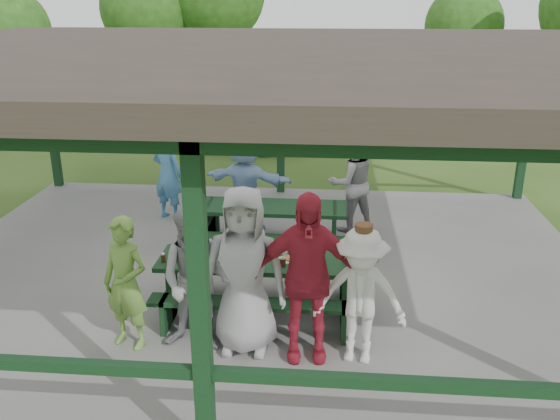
# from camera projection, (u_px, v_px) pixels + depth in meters

# --- Properties ---
(ground) EXTENTS (90.00, 90.00, 0.00)m
(ground) POSITION_uv_depth(u_px,v_px,m) (259.00, 277.00, 8.86)
(ground) COLOR #2B4A17
(ground) RESTS_ON ground
(concrete_slab) EXTENTS (10.00, 8.00, 0.10)m
(concrete_slab) POSITION_uv_depth(u_px,v_px,m) (259.00, 274.00, 8.84)
(concrete_slab) COLOR slate
(concrete_slab) RESTS_ON ground
(pavilion_structure) EXTENTS (10.60, 8.60, 3.24)m
(pavilion_structure) POSITION_uv_depth(u_px,v_px,m) (256.00, 60.00, 7.77)
(pavilion_structure) COLOR black
(pavilion_structure) RESTS_ON concrete_slab
(picnic_table_near) EXTENTS (2.52, 1.39, 0.75)m
(picnic_table_near) POSITION_uv_depth(u_px,v_px,m) (259.00, 279.00, 7.53)
(picnic_table_near) COLOR black
(picnic_table_near) RESTS_ON concrete_slab
(picnic_table_far) EXTENTS (2.36, 1.39, 0.75)m
(picnic_table_far) POSITION_uv_depth(u_px,v_px,m) (271.00, 222.00, 9.40)
(picnic_table_far) COLOR black
(picnic_table_far) RESTS_ON concrete_slab
(table_setting) EXTENTS (2.49, 0.45, 0.10)m
(table_setting) POSITION_uv_depth(u_px,v_px,m) (248.00, 255.00, 7.47)
(table_setting) COLOR white
(table_setting) RESTS_ON picnic_table_near
(contestant_green) EXTENTS (0.67, 0.55, 1.59)m
(contestant_green) POSITION_uv_depth(u_px,v_px,m) (126.00, 283.00, 6.72)
(contestant_green) COLOR olive
(contestant_green) RESTS_ON concrete_slab
(contestant_grey_left) EXTENTS (0.89, 0.72, 1.72)m
(contestant_grey_left) POSITION_uv_depth(u_px,v_px,m) (196.00, 280.00, 6.65)
(contestant_grey_left) COLOR gray
(contestant_grey_left) RESTS_ON concrete_slab
(contestant_grey_mid) EXTENTS (0.97, 0.64, 1.96)m
(contestant_grey_mid) POSITION_uv_depth(u_px,v_px,m) (244.00, 271.00, 6.59)
(contestant_grey_mid) COLOR gray
(contestant_grey_mid) RESTS_ON concrete_slab
(contestant_red) EXTENTS (1.18, 0.57, 1.96)m
(contestant_red) POSITION_uv_depth(u_px,v_px,m) (306.00, 277.00, 6.45)
(contestant_red) COLOR #A82134
(contestant_red) RESTS_ON concrete_slab
(contestant_white_fedora) EXTENTS (1.10, 0.74, 1.63)m
(contestant_white_fedora) POSITION_uv_depth(u_px,v_px,m) (360.00, 296.00, 6.43)
(contestant_white_fedora) COLOR silver
(contestant_white_fedora) RESTS_ON concrete_slab
(spectator_lblue) EXTENTS (1.63, 0.84, 1.68)m
(spectator_lblue) POSITION_uv_depth(u_px,v_px,m) (245.00, 184.00, 10.10)
(spectator_lblue) COLOR #91B3E0
(spectator_lblue) RESTS_ON concrete_slab
(spectator_blue) EXTENTS (0.72, 0.61, 1.68)m
(spectator_blue) POSITION_uv_depth(u_px,v_px,m) (168.00, 174.00, 10.63)
(spectator_blue) COLOR teal
(spectator_blue) RESTS_ON concrete_slab
(spectator_grey) EXTENTS (1.02, 0.92, 1.71)m
(spectator_grey) POSITION_uv_depth(u_px,v_px,m) (351.00, 183.00, 10.10)
(spectator_grey) COLOR gray
(spectator_grey) RESTS_ON concrete_slab
(pickup_truck) EXTENTS (6.20, 4.51, 1.57)m
(pickup_truck) POSITION_uv_depth(u_px,v_px,m) (312.00, 111.00, 17.20)
(pickup_truck) COLOR silver
(pickup_truck) RESTS_ON ground
(farm_trailer) EXTENTS (4.14, 2.27, 1.43)m
(farm_trailer) POSITION_uv_depth(u_px,v_px,m) (236.00, 121.00, 16.13)
(farm_trailer) COLOR navy
(farm_trailer) RESTS_ON ground
(tree_far_left) EXTENTS (3.26, 3.26, 5.10)m
(tree_far_left) POSITION_uv_depth(u_px,v_px,m) (145.00, 9.00, 21.59)
(tree_far_left) COLOR #312013
(tree_far_left) RESTS_ON ground
(tree_mid) EXTENTS (2.75, 2.75, 4.30)m
(tree_mid) POSITION_uv_depth(u_px,v_px,m) (464.00, 26.00, 21.08)
(tree_mid) COLOR #312013
(tree_mid) RESTS_ON ground
(tree_edge_left) EXTENTS (2.74, 2.74, 4.28)m
(tree_edge_left) POSITION_uv_depth(u_px,v_px,m) (5.00, 32.00, 18.01)
(tree_edge_left) COLOR #312013
(tree_edge_left) RESTS_ON ground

